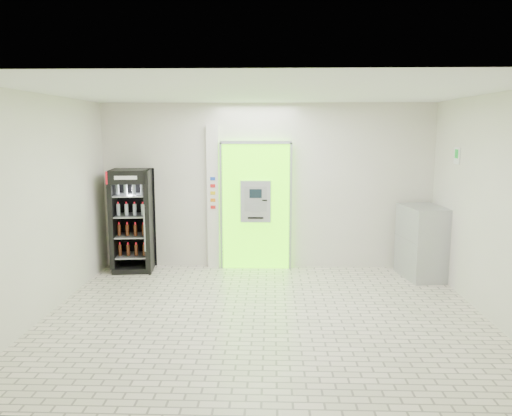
{
  "coord_description": "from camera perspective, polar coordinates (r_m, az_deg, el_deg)",
  "views": [
    {
      "loc": [
        0.09,
        -6.53,
        2.52
      ],
      "look_at": [
        -0.16,
        1.2,
        1.31
      ],
      "focal_mm": 35.0,
      "sensor_mm": 36.0,
      "label": 1
    }
  ],
  "objects": [
    {
      "name": "pillar",
      "position": [
        9.13,
        -4.91,
        1.21
      ],
      "size": [
        0.22,
        0.11,
        2.6
      ],
      "color": "silver",
      "rests_on": "ground"
    },
    {
      "name": "atm_assembly",
      "position": [
        9.05,
        -0.01,
        0.35
      ],
      "size": [
        1.3,
        0.24,
        2.33
      ],
      "color": "#54E904",
      "rests_on": "ground"
    },
    {
      "name": "beverage_cooler",
      "position": [
        9.22,
        -13.9,
        -1.6
      ],
      "size": [
        0.75,
        0.7,
        1.83
      ],
      "rotation": [
        0.0,
        0.0,
        0.12
      ],
      "color": "black",
      "rests_on": "ground"
    },
    {
      "name": "room_shell",
      "position": [
        6.57,
        1.05,
        2.99
      ],
      "size": [
        6.0,
        6.0,
        6.0
      ],
      "color": "silver",
      "rests_on": "ground"
    },
    {
      "name": "ground",
      "position": [
        7.0,
        1.01,
        -12.18
      ],
      "size": [
        6.0,
        6.0,
        0.0
      ],
      "primitive_type": "plane",
      "color": "beige",
      "rests_on": "ground"
    },
    {
      "name": "steel_cabinet",
      "position": [
        9.02,
        18.52,
        -3.71
      ],
      "size": [
        0.76,
        1.01,
        1.24
      ],
      "rotation": [
        0.0,
        0.0,
        0.15
      ],
      "color": "#A2A5AA",
      "rests_on": "ground"
    },
    {
      "name": "exit_sign",
      "position": [
        8.45,
        22.0,
        5.58
      ],
      "size": [
        0.02,
        0.22,
        0.26
      ],
      "color": "white",
      "rests_on": "room_shell"
    }
  ]
}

